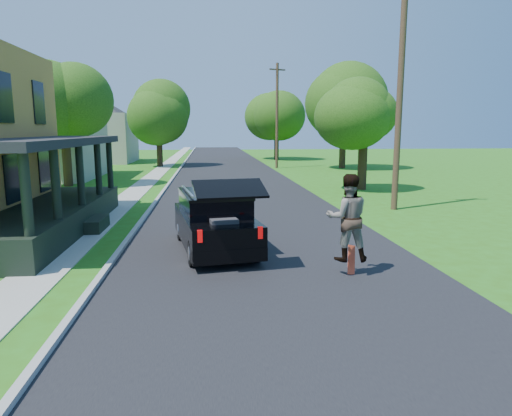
{
  "coord_description": "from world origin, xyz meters",
  "views": [
    {
      "loc": [
        -1.53,
        -9.64,
        3.39
      ],
      "look_at": [
        -0.23,
        3.0,
        1.2
      ],
      "focal_mm": 32.0,
      "sensor_mm": 36.0,
      "label": 1
    }
  ],
  "objects": [
    {
      "name": "street",
      "position": [
        0.0,
        20.0,
        0.0
      ],
      "size": [
        8.0,
        120.0,
        0.02
      ],
      "primitive_type": "cube",
      "color": "black",
      "rests_on": "ground"
    },
    {
      "name": "sidewalk",
      "position": [
        -5.6,
        20.0,
        0.0
      ],
      "size": [
        1.3,
        120.0,
        0.03
      ],
      "primitive_type": "cube",
      "color": "#9C9C93",
      "rests_on": "ground"
    },
    {
      "name": "tree_right_far",
      "position": [
        6.19,
        42.66,
        5.56
      ],
      "size": [
        6.05,
        6.05,
        8.58
      ],
      "rotation": [
        0.0,
        0.0,
        -0.12
      ],
      "color": "black",
      "rests_on": "ground"
    },
    {
      "name": "utility_pole_near",
      "position": [
        6.36,
        8.98,
        5.25
      ],
      "size": [
        1.64,
        0.27,
        10.2
      ],
      "rotation": [
        0.0,
        0.0,
        0.02
      ],
      "color": "#482D21",
      "rests_on": "ground"
    },
    {
      "name": "tree_right_near",
      "position": [
        7.15,
        15.68,
        4.52
      ],
      "size": [
        4.74,
        4.89,
        6.69
      ],
      "rotation": [
        0.0,
        0.0,
        -0.24
      ],
      "color": "black",
      "rests_on": "ground"
    },
    {
      "name": "utility_pole_far",
      "position": [
        4.5,
        30.83,
        4.68
      ],
      "size": [
        1.46,
        0.6,
        9.08
      ],
      "rotation": [
        0.0,
        0.0,
        0.33
      ],
      "color": "#482D21",
      "rests_on": "ground"
    },
    {
      "name": "skateboard",
      "position": [
        1.8,
        0.53,
        0.32
      ],
      "size": [
        0.27,
        0.36,
        0.69
      ],
      "rotation": [
        0.0,
        0.0,
        0.27
      ],
      "color": "red",
      "rests_on": "ground"
    },
    {
      "name": "neighbor_house_mid",
      "position": [
        -13.5,
        24.0,
        4.19
      ],
      "size": [
        12.78,
        12.78,
        8.3
      ],
      "color": "#9E9A8C",
      "rests_on": "ground"
    },
    {
      "name": "tree_right_mid",
      "position": [
        10.26,
        30.2,
        6.04
      ],
      "size": [
        7.89,
        7.72,
        9.48
      ],
      "rotation": [
        0.0,
        0.0,
        0.31
      ],
      "color": "black",
      "rests_on": "ground"
    },
    {
      "name": "curb",
      "position": [
        -4.05,
        20.0,
        0.0
      ],
      "size": [
        0.15,
        120.0,
        0.12
      ],
      "primitive_type": "cube",
      "color": "#9F9F9A",
      "rests_on": "ground"
    },
    {
      "name": "tree_left_far",
      "position": [
        -6.07,
        33.46,
        5.22
      ],
      "size": [
        6.74,
        6.87,
        8.26
      ],
      "rotation": [
        0.0,
        0.0,
        -0.29
      ],
      "color": "black",
      "rests_on": "ground"
    },
    {
      "name": "ground",
      "position": [
        0.0,
        0.0,
        0.0
      ],
      "size": [
        140.0,
        140.0,
        0.0
      ],
      "primitive_type": "plane",
      "color": "#306313",
      "rests_on": "ground"
    },
    {
      "name": "neighbor_house_far",
      "position": [
        -13.5,
        40.0,
        4.19
      ],
      "size": [
        12.78,
        12.78,
        8.3
      ],
      "color": "#9E9A8C",
      "rests_on": "ground"
    },
    {
      "name": "black_suv",
      "position": [
        -1.4,
        3.03,
        0.85
      ],
      "size": [
        2.5,
        4.96,
        2.21
      ],
      "rotation": [
        0.0,
        0.0,
        0.16
      ],
      "color": "black",
      "rests_on": "ground"
    },
    {
      "name": "skateboarder",
      "position": [
        1.65,
        0.47,
        1.37
      ],
      "size": [
        1.05,
        0.85,
        2.04
      ],
      "rotation": [
        0.0,
        0.0,
        3.06
      ],
      "color": "black",
      "rests_on": "ground"
    },
    {
      "name": "tree_left_mid",
      "position": [
        -10.09,
        18.98,
        5.02
      ],
      "size": [
        4.71,
        4.55,
        7.48
      ],
      "rotation": [
        0.0,
        0.0,
        -0.01
      ],
      "color": "black",
      "rests_on": "ground"
    }
  ]
}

